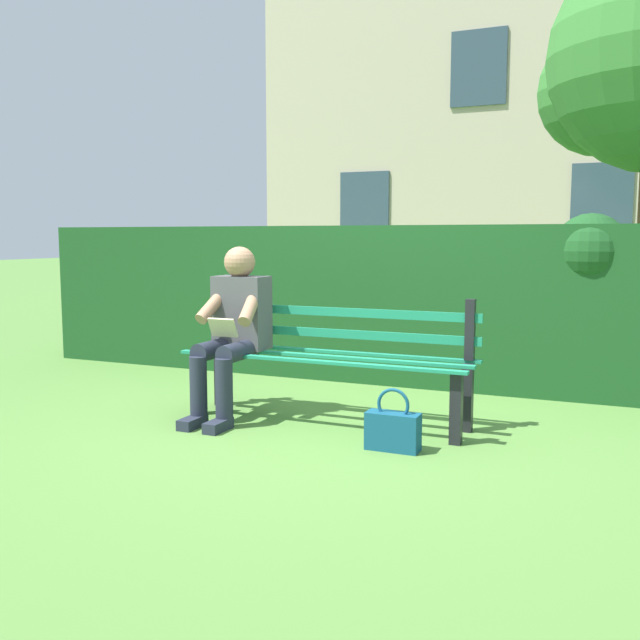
{
  "coord_description": "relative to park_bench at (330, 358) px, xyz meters",
  "views": [
    {
      "loc": [
        -1.87,
        4.39,
        1.26
      ],
      "look_at": [
        0.0,
        0.1,
        0.72
      ],
      "focal_mm": 40.03,
      "sensor_mm": 36.0,
      "label": 1
    }
  ],
  "objects": [
    {
      "name": "building_facade",
      "position": [
        0.54,
        -9.07,
        2.77
      ],
      "size": [
        7.77,
        3.21,
        6.42
      ],
      "color": "#BCAD93",
      "rests_on": "ground"
    },
    {
      "name": "handbag",
      "position": [
        -0.62,
        0.49,
        -0.31
      ],
      "size": [
        0.32,
        0.13,
        0.38
      ],
      "color": "navy",
      "rests_on": "ground"
    },
    {
      "name": "park_bench",
      "position": [
        0.0,
        0.0,
        0.0
      ],
      "size": [
        2.02,
        0.48,
        0.86
      ],
      "color": "black",
      "rests_on": "ground"
    },
    {
      "name": "hedge_backdrop",
      "position": [
        0.32,
        -1.56,
        0.27
      ],
      "size": [
        6.4,
        0.71,
        1.45
      ],
      "color": "#19471E",
      "rests_on": "ground"
    },
    {
      "name": "person_seated",
      "position": [
        0.66,
        0.17,
        0.2
      ],
      "size": [
        0.44,
        0.73,
        1.2
      ],
      "color": "#4C4C51",
      "rests_on": "ground"
    },
    {
      "name": "ground",
      "position": [
        0.0,
        0.06,
        -0.44
      ],
      "size": [
        60.0,
        60.0,
        0.0
      ],
      "primitive_type": "plane",
      "color": "#517F38"
    }
  ]
}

